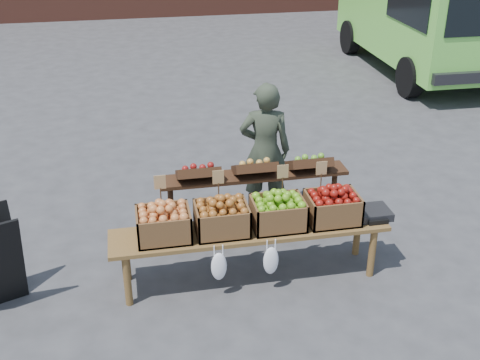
{
  "coord_description": "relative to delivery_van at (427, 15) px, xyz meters",
  "views": [
    {
      "loc": [
        -2.1,
        -4.83,
        3.59
      ],
      "look_at": [
        -1.04,
        0.54,
        0.85
      ],
      "focal_mm": 45.0,
      "sensor_mm": 36.0,
      "label": 1
    }
  ],
  "objects": [
    {
      "name": "vendor",
      "position": [
        -4.61,
        -5.25,
        -0.33
      ],
      "size": [
        0.66,
        0.5,
        1.62
      ],
      "primitive_type": "imported",
      "rotation": [
        0.0,
        0.0,
        2.93
      ],
      "color": "#31392A",
      "rests_on": "ground"
    },
    {
      "name": "weighing_scale",
      "position": [
        -3.8,
        -6.52,
        -0.53
      ],
      "size": [
        0.34,
        0.3,
        0.08
      ],
      "primitive_type": "cube",
      "color": "black",
      "rests_on": "display_bench"
    },
    {
      "name": "crate_green_apples",
      "position": [
        -4.22,
        -6.52,
        -0.43
      ],
      "size": [
        0.5,
        0.4,
        0.28
      ],
      "primitive_type": null,
      "color": "maroon",
      "rests_on": "display_bench"
    },
    {
      "name": "back_table",
      "position": [
        -4.85,
        -5.8,
        -0.62
      ],
      "size": [
        2.1,
        0.44,
        1.04
      ],
      "primitive_type": null,
      "color": "#321D10",
      "rests_on": "ground"
    },
    {
      "name": "display_bench",
      "position": [
        -5.05,
        -6.52,
        -0.85
      ],
      "size": [
        2.7,
        0.56,
        0.57
      ],
      "primitive_type": null,
      "color": "brown",
      "rests_on": "ground"
    },
    {
      "name": "crate_russet_pears",
      "position": [
        -5.32,
        -6.52,
        -0.43
      ],
      "size": [
        0.5,
        0.4,
        0.28
      ],
      "primitive_type": null,
      "color": "#9D611E",
      "rests_on": "display_bench"
    },
    {
      "name": "crate_golden_apples",
      "position": [
        -5.87,
        -6.52,
        -0.43
      ],
      "size": [
        0.5,
        0.4,
        0.28
      ],
      "primitive_type": null,
      "color": "#A68531",
      "rests_on": "display_bench"
    },
    {
      "name": "ground",
      "position": [
        -4.01,
        -6.55,
        -1.14
      ],
      "size": [
        80.0,
        80.0,
        0.0
      ],
      "primitive_type": "plane",
      "color": "#3E3E40"
    },
    {
      "name": "crate_red_apples",
      "position": [
        -4.77,
        -6.52,
        -0.43
      ],
      "size": [
        0.5,
        0.4,
        0.28
      ],
      "primitive_type": null,
      "color": "#599D10",
      "rests_on": "display_bench"
    },
    {
      "name": "delivery_van",
      "position": [
        0.0,
        0.0,
        0.0
      ],
      "size": [
        2.38,
        5.1,
        2.27
      ],
      "primitive_type": null,
      "rotation": [
        0.0,
        0.0,
        -0.01
      ],
      "color": "#6ED649",
      "rests_on": "ground"
    }
  ]
}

